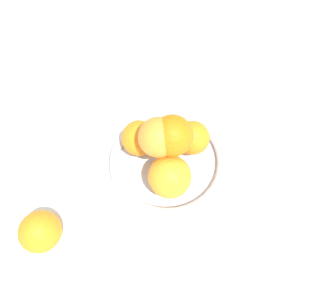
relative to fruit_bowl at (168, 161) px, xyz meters
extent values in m
plane|color=silver|center=(0.00, 0.00, -0.02)|extent=(4.00, 4.00, 0.00)
cylinder|color=silver|center=(0.00, 0.00, -0.01)|extent=(0.24, 0.24, 0.02)
torus|color=silver|center=(0.00, 0.00, 0.01)|extent=(0.25, 0.25, 0.02)
sphere|color=orange|center=(-0.03, -0.05, 0.05)|extent=(0.07, 0.07, 0.07)
sphere|color=orange|center=(0.06, 0.00, 0.05)|extent=(0.07, 0.07, 0.07)
sphere|color=orange|center=(-0.03, 0.05, 0.06)|extent=(0.08, 0.08, 0.08)
sphere|color=orange|center=(0.01, 0.01, 0.12)|extent=(0.08, 0.08, 0.08)
sphere|color=orange|center=(-0.01, 0.00, 0.12)|extent=(0.08, 0.08, 0.08)
sphere|color=orange|center=(0.15, 0.24, 0.02)|extent=(0.08, 0.08, 0.08)
cube|color=silver|center=(-0.25, -0.17, -0.01)|extent=(0.13, 0.13, 0.01)
camera|label=1|loc=(-0.13, 0.27, 0.64)|focal=35.00mm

